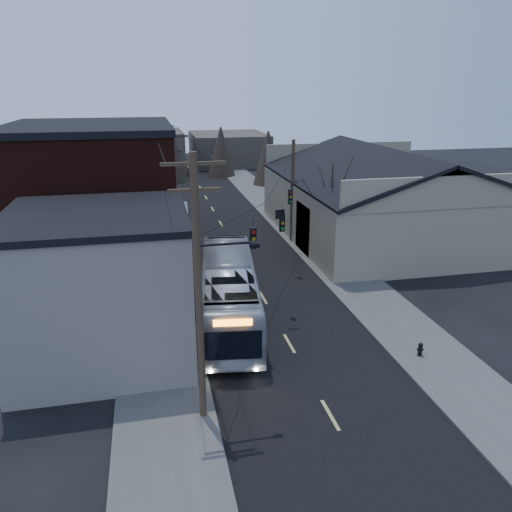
{
  "coord_description": "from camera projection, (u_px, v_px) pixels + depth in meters",
  "views": [
    {
      "loc": [
        -6.51,
        -13.88,
        12.6
      ],
      "look_at": [
        -0.58,
        13.41,
        3.0
      ],
      "focal_mm": 35.0,
      "sensor_mm": 36.0,
      "label": 1
    }
  ],
  "objects": [
    {
      "name": "sidewalk_left",
      "position": [
        152.0,
        233.0,
        44.62
      ],
      "size": [
        4.0,
        110.0,
        0.12
      ],
      "primitive_type": "cube",
      "color": "#474744",
      "rests_on": "ground"
    },
    {
      "name": "ground",
      "position": [
        349.0,
        449.0,
        18.23
      ],
      "size": [
        160.0,
        160.0,
        0.0
      ],
      "primitive_type": "plane",
      "color": "black",
      "rests_on": "ground"
    },
    {
      "name": "bare_tree",
      "position": [
        331.0,
        213.0,
        36.85
      ],
      "size": [
        0.4,
        0.4,
        7.2
      ],
      "primitive_type": "cone",
      "color": "black",
      "rests_on": "ground"
    },
    {
      "name": "road_surface",
      "position": [
        224.0,
        229.0,
        45.95
      ],
      "size": [
        9.0,
        110.0,
        0.02
      ],
      "primitive_type": "cube",
      "color": "black",
      "rests_on": "ground"
    },
    {
      "name": "building_far_left",
      "position": [
        150.0,
        151.0,
        76.11
      ],
      "size": [
        10.0,
        12.0,
        6.0
      ],
      "primitive_type": "cube",
      "color": "#35312B",
      "rests_on": "ground"
    },
    {
      "name": "sidewalk_right",
      "position": [
        292.0,
        225.0,
        47.24
      ],
      "size": [
        4.0,
        110.0,
        0.12
      ],
      "primitive_type": "cube",
      "color": "#474744",
      "rests_on": "ground"
    },
    {
      "name": "building_far_right",
      "position": [
        228.0,
        149.0,
        83.51
      ],
      "size": [
        12.0,
        14.0,
        5.0
      ],
      "primitive_type": "cube",
      "color": "#35312B",
      "rests_on": "ground"
    },
    {
      "name": "warehouse",
      "position": [
        381.0,
        206.0,
        43.07
      ],
      "size": [
        16.16,
        20.6,
        7.73
      ],
      "color": "gray",
      "rests_on": "ground"
    },
    {
      "name": "bus",
      "position": [
        229.0,
        291.0,
        27.65
      ],
      "size": [
        4.57,
        12.81,
        3.49
      ],
      "primitive_type": "imported",
      "rotation": [
        0.0,
        0.0,
        3.01
      ],
      "color": "#A7ABB3",
      "rests_on": "ground"
    },
    {
      "name": "parked_car",
      "position": [
        180.0,
        210.0,
        50.32
      ],
      "size": [
        1.54,
        4.09,
        1.33
      ],
      "primitive_type": "imported",
      "rotation": [
        0.0,
        0.0,
        -0.03
      ],
      "color": "#9FA2A7",
      "rests_on": "ground"
    },
    {
      "name": "building_clapboard",
      "position": [
        102.0,
        288.0,
        23.6
      ],
      "size": [
        8.0,
        8.0,
        7.0
      ],
      "primitive_type": "cube",
      "color": "gray",
      "rests_on": "ground"
    },
    {
      "name": "building_left_far",
      "position": [
        117.0,
        184.0,
        48.45
      ],
      "size": [
        9.0,
        14.0,
        7.0
      ],
      "primitive_type": "cube",
      "color": "#35312B",
      "rests_on": "ground"
    },
    {
      "name": "building_brick",
      "position": [
        96.0,
        206.0,
        33.07
      ],
      "size": [
        10.0,
        12.0,
        10.0
      ],
      "primitive_type": "cube",
      "color": "black",
      "rests_on": "ground"
    },
    {
      "name": "fire_hydrant",
      "position": [
        420.0,
        349.0,
        24.18
      ],
      "size": [
        0.33,
        0.23,
        0.68
      ],
      "rotation": [
        0.0,
        0.0,
        -0.36
      ],
      "color": "black",
      "rests_on": "sidewalk_right"
    },
    {
      "name": "utility_lines",
      "position": [
        194.0,
        190.0,
        38.3
      ],
      "size": [
        11.24,
        45.28,
        10.5
      ],
      "color": "#382B1E",
      "rests_on": "ground"
    }
  ]
}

